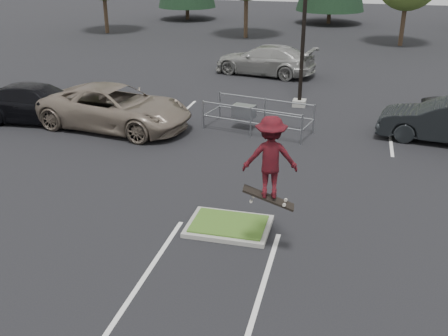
% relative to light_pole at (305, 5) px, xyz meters
% --- Properties ---
extents(ground, '(120.00, 120.00, 0.00)m').
position_rel_light_pole_xyz_m(ground, '(-0.50, -12.00, -4.56)').
color(ground, black).
rests_on(ground, ground).
extents(grass_median, '(2.20, 1.60, 0.16)m').
position_rel_light_pole_xyz_m(grass_median, '(-0.50, -12.00, -4.48)').
color(grass_median, '#99988E').
rests_on(grass_median, ground).
extents(stall_lines, '(22.62, 17.60, 0.01)m').
position_rel_light_pole_xyz_m(stall_lines, '(-1.85, -5.98, -4.56)').
color(stall_lines, silver).
rests_on(stall_lines, ground).
extents(light_pole, '(0.70, 0.60, 10.12)m').
position_rel_light_pole_xyz_m(light_pole, '(0.00, 0.00, 0.00)').
color(light_pole, '#99988E').
rests_on(light_pole, ground).
extents(cart_corral, '(4.49, 2.41, 1.21)m').
position_rel_light_pole_xyz_m(cart_corral, '(-1.70, -3.90, -3.80)').
color(cart_corral, gray).
rests_on(cart_corral, ground).
extents(skateboarder, '(1.39, 0.97, 2.25)m').
position_rel_light_pole_xyz_m(skateboarder, '(0.70, -13.00, -2.00)').
color(skateboarder, black).
rests_on(skateboarder, ground).
extents(car_l_tan, '(6.69, 3.80, 1.76)m').
position_rel_light_pole_xyz_m(car_l_tan, '(-7.00, -5.00, -3.68)').
color(car_l_tan, '#7C6E5E').
rests_on(car_l_tan, ground).
extents(car_l_black, '(5.58, 2.55, 1.58)m').
position_rel_light_pole_xyz_m(car_l_black, '(-10.50, -5.00, -3.77)').
color(car_l_black, black).
rests_on(car_l_black, ground).
extents(car_r_charc, '(5.28, 2.48, 1.67)m').
position_rel_light_pole_xyz_m(car_r_charc, '(6.00, -3.45, -3.72)').
color(car_r_charc, black).
rests_on(car_r_charc, ground).
extents(car_far_silver, '(6.20, 3.48, 1.70)m').
position_rel_light_pole_xyz_m(car_far_silver, '(-2.66, 6.00, -3.71)').
color(car_far_silver, '#9FA09A').
rests_on(car_far_silver, ground).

